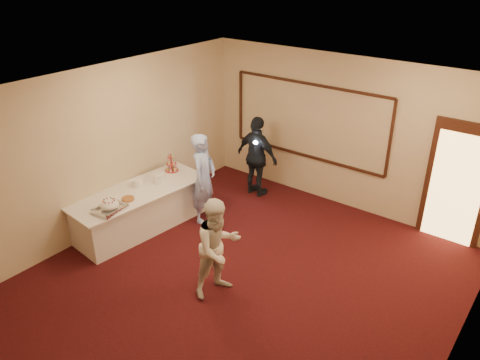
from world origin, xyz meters
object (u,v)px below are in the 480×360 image
(plate_stack_a, at_px, (138,183))
(tart, at_px, (128,199))
(cupcake_stand, at_px, (171,164))
(buffet_table, at_px, (140,209))
(pavlova_tray, at_px, (110,206))
(guest, at_px, (257,157))
(man, at_px, (204,178))
(woman, at_px, (218,248))
(plate_stack_b, at_px, (159,179))

(plate_stack_a, height_order, tart, plate_stack_a)
(cupcake_stand, distance_m, plate_stack_a, 0.89)
(buffet_table, bearing_deg, pavlova_tray, -75.88)
(pavlova_tray, height_order, guest, guest)
(cupcake_stand, xyz_separation_m, tart, (0.27, -1.34, -0.12))
(buffet_table, relative_size, tart, 10.70)
(pavlova_tray, bearing_deg, man, 71.77)
(tart, height_order, woman, woman)
(man, relative_size, woman, 1.12)
(plate_stack_a, bearing_deg, tart, -60.50)
(plate_stack_a, height_order, guest, guest)
(plate_stack_a, bearing_deg, man, 44.50)
(pavlova_tray, distance_m, cupcake_stand, 1.79)
(tart, relative_size, man, 0.14)
(buffet_table, xyz_separation_m, woman, (2.33, -0.54, 0.39))
(plate_stack_a, bearing_deg, pavlova_tray, -71.14)
(tart, xyz_separation_m, man, (0.61, 1.30, 0.08))
(tart, bearing_deg, buffet_table, 112.97)
(plate_stack_b, distance_m, woman, 2.43)
(man, height_order, guest, man)
(pavlova_tray, xyz_separation_m, tart, (-0.04, 0.42, -0.06))
(cupcake_stand, xyz_separation_m, guest, (1.05, 1.42, -0.06))
(buffet_table, xyz_separation_m, tart, (0.16, -0.37, 0.41))
(buffet_table, relative_size, woman, 1.72)
(man, bearing_deg, woman, -149.10)
(pavlova_tray, relative_size, cupcake_stand, 1.42)
(tart, xyz_separation_m, guest, (0.78, 2.76, 0.06))
(woman, bearing_deg, man, 63.13)
(woman, xyz_separation_m, guest, (-1.39, 2.93, 0.07))
(plate_stack_b, bearing_deg, plate_stack_a, -119.16)
(buffet_table, relative_size, guest, 1.57)
(buffet_table, xyz_separation_m, man, (0.76, 0.93, 0.49))
(plate_stack_b, bearing_deg, woman, -23.70)
(tart, distance_m, man, 1.44)
(pavlova_tray, distance_m, plate_stack_b, 1.23)
(pavlova_tray, bearing_deg, guest, 76.87)
(plate_stack_b, bearing_deg, tart, -86.04)
(cupcake_stand, relative_size, woman, 0.25)
(cupcake_stand, bearing_deg, plate_stack_b, -68.45)
(pavlova_tray, height_order, cupcake_stand, cupcake_stand)
(buffet_table, bearing_deg, guest, 68.56)
(woman, relative_size, guest, 0.92)
(buffet_table, bearing_deg, woman, -12.99)
(pavlova_tray, distance_m, man, 1.81)
(plate_stack_a, bearing_deg, plate_stack_b, 60.84)
(cupcake_stand, height_order, woman, woman)
(buffet_table, distance_m, pavlova_tray, 0.94)
(buffet_table, height_order, pavlova_tray, pavlova_tray)
(guest, bearing_deg, cupcake_stand, 57.97)
(man, height_order, woman, man)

